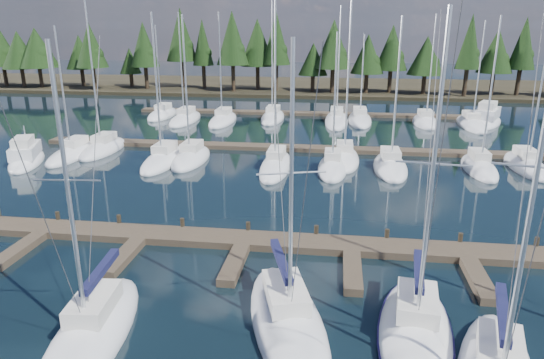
# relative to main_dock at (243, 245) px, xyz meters

# --- Properties ---
(ground) EXTENTS (260.00, 260.00, 0.00)m
(ground) POSITION_rel_main_dock_xyz_m (0.00, 12.64, -0.20)
(ground) COLOR black
(ground) RESTS_ON ground
(far_shore) EXTENTS (220.00, 30.00, 0.60)m
(far_shore) POSITION_rel_main_dock_xyz_m (0.00, 72.64, 0.10)
(far_shore) COLOR #2D2719
(far_shore) RESTS_ON ground
(main_dock) EXTENTS (44.00, 6.13, 0.90)m
(main_dock) POSITION_rel_main_dock_xyz_m (0.00, 0.00, 0.00)
(main_dock) COLOR #4B3E2F
(main_dock) RESTS_ON ground
(back_docks) EXTENTS (50.00, 21.80, 0.40)m
(back_docks) POSITION_rel_main_dock_xyz_m (0.00, 32.23, -0.00)
(back_docks) COLOR #4B3E2F
(back_docks) RESTS_ON ground
(front_sailboat_2) EXTENTS (3.51, 8.70, 12.29)m
(front_sailboat_2) POSITION_rel_main_dock_xyz_m (-4.33, -8.86, 0.08)
(front_sailboat_2) COLOR white
(front_sailboat_2) RESTS_ON ground
(front_sailboat_3) EXTENTS (5.35, 9.57, 12.33)m
(front_sailboat_3) POSITION_rel_main_dock_xyz_m (3.23, -7.02, 0.07)
(front_sailboat_3) COLOR white
(front_sailboat_3) RESTS_ON ground
(front_sailboat_4) EXTENTS (4.00, 8.86, 13.31)m
(front_sailboat_4) POSITION_rel_main_dock_xyz_m (8.36, -7.05, 0.08)
(front_sailboat_4) COLOR white
(front_sailboat_4) RESTS_ON ground
(back_sailboat_rows) EXTENTS (43.72, 32.93, 16.34)m
(back_sailboat_rows) POSITION_rel_main_dock_xyz_m (0.16, 27.72, 0.06)
(back_sailboat_rows) COLOR white
(back_sailboat_rows) RESTS_ON ground
(motor_yacht_left) EXTENTS (5.45, 8.34, 3.95)m
(motor_yacht_left) POSITION_rel_main_dock_xyz_m (-22.78, 14.67, 0.24)
(motor_yacht_left) COLOR white
(motor_yacht_left) RESTS_ON ground
(motor_yacht_right) EXTENTS (6.76, 9.82, 4.69)m
(motor_yacht_right) POSITION_rel_main_dock_xyz_m (23.57, 39.18, 0.31)
(motor_yacht_right) COLOR white
(motor_yacht_right) RESTS_ON ground
(tree_line) EXTENTS (184.30, 11.36, 14.41)m
(tree_line) POSITION_rel_main_dock_xyz_m (-3.37, 62.86, 7.38)
(tree_line) COLOR black
(tree_line) RESTS_ON far_shore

